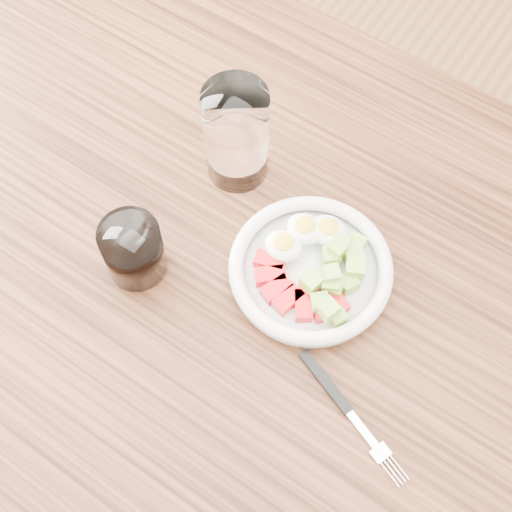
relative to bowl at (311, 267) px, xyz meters
The scene contains 6 objects.
ground 0.79m from the bowl, 143.81° to the right, with size 4.00×4.00×0.00m, color brown.
dining_table 0.14m from the bowl, 143.81° to the right, with size 1.50×0.90×0.77m.
bowl is the anchor object (origin of this frame).
fork 0.17m from the bowl, 46.36° to the right, with size 0.19×0.08×0.01m.
water_glass 0.20m from the bowl, 154.34° to the left, with size 0.09×0.09×0.16m, color white.
coffee_glass 0.23m from the bowl, 149.06° to the right, with size 0.08×0.08×0.09m.
Camera 1 is at (0.22, -0.33, 1.62)m, focal length 50.00 mm.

